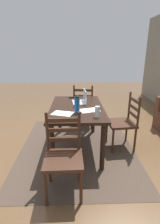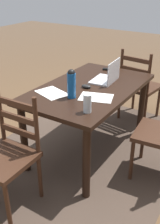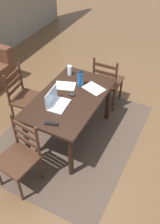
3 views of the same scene
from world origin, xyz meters
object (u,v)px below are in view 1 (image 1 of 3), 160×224
(chair_far_head, at_px, (123,122))
(drinking_glass, at_px, (97,112))
(laptop, at_px, (82,100))
(tv_remote, at_px, (73,97))
(chair_right_near, at_px, (63,157))
(chair_left_far, at_px, (84,106))
(dining_table, at_px, (77,113))
(water_bottle, at_px, (77,104))
(computer_mouse, at_px, (76,106))

(chair_far_head, xyz_separation_m, drinking_glass, (0.50, -0.53, 0.37))
(laptop, xyz_separation_m, tv_remote, (-0.35, -0.15, -0.05))
(laptop, xyz_separation_m, drinking_glass, (0.72, 0.18, 0.02))
(chair_far_head, bearing_deg, laptop, -107.39)
(drinking_glass, bearing_deg, chair_right_near, -41.72)
(chair_right_near, height_order, chair_left_far, same)
(chair_left_far, distance_m, laptop, 0.85)
(dining_table, bearing_deg, chair_far_head, 90.27)
(water_bottle, bearing_deg, drinking_glass, 56.64)
(chair_right_near, height_order, drinking_glass, chair_right_near)
(chair_right_near, xyz_separation_m, chair_far_head, (-1.00, 0.97, 0.00))
(chair_left_far, xyz_separation_m, drinking_glass, (1.49, 0.11, 0.37))
(tv_remote, bearing_deg, drinking_glass, 0.32)
(chair_right_near, xyz_separation_m, drinking_glass, (-0.50, 0.44, 0.37))
(laptop, height_order, drinking_glass, laptop)
(dining_table, bearing_deg, chair_left_far, 170.59)
(chair_left_far, xyz_separation_m, laptop, (0.77, -0.08, 0.35))
(chair_far_head, relative_size, computer_mouse, 9.50)
(dining_table, bearing_deg, chair_right_near, -9.78)
(chair_far_head, distance_m, water_bottle, 0.96)
(dining_table, height_order, computer_mouse, computer_mouse)
(chair_left_far, relative_size, computer_mouse, 9.50)
(chair_left_far, bearing_deg, tv_remote, -28.08)
(chair_left_far, bearing_deg, chair_right_near, -9.59)
(dining_table, relative_size, drinking_glass, 9.18)
(computer_mouse, relative_size, tv_remote, 0.59)
(drinking_glass, bearing_deg, water_bottle, -123.36)
(water_bottle, distance_m, tv_remote, 0.90)
(chair_far_head, bearing_deg, computer_mouse, -86.08)
(chair_far_head, xyz_separation_m, laptop, (-0.22, -0.71, 0.35))
(chair_right_near, relative_size, chair_far_head, 1.00)
(computer_mouse, bearing_deg, chair_left_far, 162.41)
(dining_table, height_order, chair_right_near, chair_right_near)
(chair_right_near, height_order, chair_far_head, same)
(chair_right_near, bearing_deg, water_bottle, 165.47)
(chair_right_near, xyz_separation_m, chair_left_far, (-1.99, 0.34, 0.00))
(chair_far_head, relative_size, laptop, 2.81)
(chair_right_near, relative_size, tv_remote, 5.59)
(water_bottle, relative_size, tv_remote, 1.55)
(chair_right_near, relative_size, computer_mouse, 9.50)
(dining_table, height_order, chair_left_far, chair_left_far)
(water_bottle, bearing_deg, laptop, 171.20)
(chair_far_head, height_order, drinking_glass, chair_far_head)
(computer_mouse, bearing_deg, water_bottle, -5.84)
(chair_far_head, bearing_deg, tv_remote, -123.56)
(chair_right_near, distance_m, water_bottle, 0.82)
(dining_table, height_order, laptop, laptop)
(dining_table, distance_m, drinking_glass, 0.60)
(computer_mouse, xyz_separation_m, tv_remote, (-0.62, -0.05, -0.01))
(laptop, distance_m, drinking_glass, 0.75)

